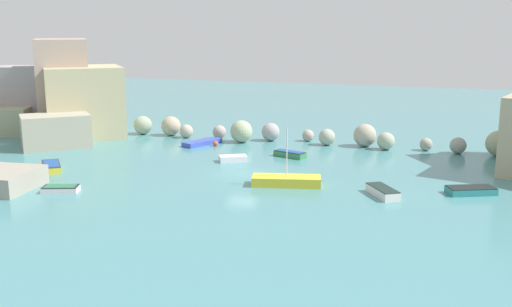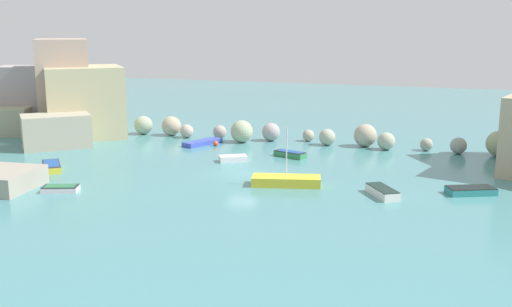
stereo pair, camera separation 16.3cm
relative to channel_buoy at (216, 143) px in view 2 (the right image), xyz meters
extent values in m
plane|color=teal|center=(6.71, -10.14, -0.27)|extent=(160.00, 160.00, 0.00)
cube|color=tan|center=(-21.07, 7.66, 1.33)|extent=(8.25, 5.14, 3.20)
cube|color=#A9A18B|center=(-15.14, -5.86, 1.42)|extent=(7.67, 7.55, 3.38)
cube|color=tan|center=(-15.79, 0.18, 3.64)|extent=(10.79, 10.66, 7.83)
cube|color=#A29597|center=(-24.38, 2.60, 3.49)|extent=(9.57, 6.86, 7.53)
cube|color=tan|center=(-19.12, 1.16, 5.11)|extent=(9.05, 9.57, 10.77)
cube|color=#A8A985|center=(-27.21, -0.19, 1.27)|extent=(10.46, 10.61, 3.08)
sphere|color=#98A488|center=(-10.55, 3.74, 0.78)|extent=(2.10, 2.10, 2.10)
sphere|color=tan|center=(-7.13, 4.04, 0.82)|extent=(2.19, 2.19, 2.19)
sphere|color=#B3A592|center=(-4.87, 3.32, 0.47)|extent=(1.49, 1.49, 1.49)
sphere|color=#AB9992|center=(-1.20, 4.02, 0.47)|extent=(1.49, 1.49, 1.49)
sphere|color=#A6B38D|center=(1.84, 2.79, 0.91)|extent=(2.37, 2.37, 2.37)
sphere|color=#A49B9C|center=(4.52, 4.68, 0.70)|extent=(1.95, 1.95, 1.95)
sphere|color=#B09F8C|center=(8.42, 5.75, 0.35)|extent=(1.25, 1.25, 1.25)
sphere|color=#A8AB95|center=(10.82, 4.23, 0.58)|extent=(1.71, 1.71, 1.71)
sphere|color=#ADA38E|center=(14.67, 4.80, 0.90)|extent=(2.34, 2.34, 2.34)
sphere|color=#A6AE95|center=(16.92, 3.87, 0.61)|extent=(1.76, 1.76, 1.76)
sphere|color=#A0A08C|center=(20.78, 4.73, 0.36)|extent=(1.26, 1.26, 1.26)
sphere|color=#9CA095|center=(23.80, 4.24, 0.53)|extent=(1.60, 1.60, 1.60)
sphere|color=#A7AE86|center=(27.45, 4.32, 0.95)|extent=(2.44, 2.44, 2.44)
sphere|color=#E04C28|center=(0.00, 0.00, 0.00)|extent=(0.55, 0.55, 0.55)
cube|color=white|center=(-4.19, -19.93, -0.08)|extent=(2.93, 2.18, 0.39)
cube|color=#242933|center=(-4.19, -19.93, 0.15)|extent=(2.87, 2.14, 0.06)
cube|color=#2D7047|center=(-4.19, -19.93, 0.16)|extent=(2.49, 1.85, 0.08)
cube|color=#3A50C1|center=(-1.59, 0.24, -0.04)|extent=(3.09, 4.67, 0.46)
cube|color=white|center=(4.31, -6.10, 0.00)|extent=(2.83, 2.45, 0.55)
cube|color=yellow|center=(-9.33, -14.31, -0.01)|extent=(3.47, 3.72, 0.53)
cube|color=#2E3136|center=(-9.33, -14.31, 0.28)|extent=(3.40, 3.65, 0.06)
cube|color=#234C93|center=(-9.33, -14.31, 0.29)|extent=(2.95, 3.16, 0.08)
cube|color=yellow|center=(11.32, -12.65, 0.10)|extent=(5.62, 3.11, 0.74)
cylinder|color=silver|center=(11.32, -12.65, 2.40)|extent=(0.10, 0.10, 3.88)
cube|color=teal|center=(24.92, -10.52, -0.03)|extent=(3.81, 2.90, 0.48)
cube|color=black|center=(24.92, -10.52, 0.24)|extent=(3.73, 2.84, 0.06)
cube|color=white|center=(18.80, -13.21, 0.02)|extent=(2.85, 3.44, 0.59)
cube|color=#1D2F2A|center=(18.80, -13.21, 0.35)|extent=(2.79, 3.37, 0.06)
cube|color=#337F4D|center=(8.76, -2.61, -0.03)|extent=(3.29, 2.05, 0.49)
cube|color=#292923|center=(8.76, -2.61, 0.25)|extent=(3.22, 2.01, 0.06)
cube|color=#234C93|center=(8.76, -2.61, 0.26)|extent=(2.79, 1.75, 0.08)
camera|label=1|loc=(23.74, -56.13, 11.93)|focal=42.02mm
camera|label=2|loc=(23.89, -56.07, 11.93)|focal=42.02mm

